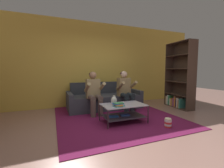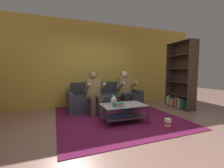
% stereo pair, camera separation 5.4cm
% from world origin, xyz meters
% --- Properties ---
extents(ground, '(16.80, 16.80, 0.00)m').
position_xyz_m(ground, '(0.00, 0.00, 0.00)').
color(ground, '#9C7165').
extents(back_partition, '(8.40, 0.12, 2.90)m').
position_xyz_m(back_partition, '(0.00, 2.46, 1.45)').
color(back_partition, gold).
rests_on(back_partition, ground).
extents(couch, '(2.33, 0.96, 0.83)m').
position_xyz_m(couch, '(0.17, 1.82, 0.28)').
color(couch, '#383C45').
rests_on(couch, ground).
extents(person_seated_left, '(0.50, 0.58, 1.19)m').
position_xyz_m(person_seated_left, '(-0.32, 1.26, 0.65)').
color(person_seated_left, brown).
rests_on(person_seated_left, ground).
extents(person_seated_right, '(0.50, 0.58, 1.21)m').
position_xyz_m(person_seated_right, '(0.66, 1.26, 0.66)').
color(person_seated_right, '#1D252A').
rests_on(person_seated_right, ground).
extents(coffee_table, '(1.01, 0.62, 0.43)m').
position_xyz_m(coffee_table, '(0.14, 0.35, 0.28)').
color(coffee_table, '#B9B8CA').
rests_on(coffee_table, ground).
extents(area_rug, '(3.00, 3.42, 0.01)m').
position_xyz_m(area_rug, '(0.15, 0.96, 0.01)').
color(area_rug, maroon).
rests_on(area_rug, ground).
extents(vase, '(0.14, 0.14, 0.21)m').
position_xyz_m(vase, '(-0.06, 0.44, 0.53)').
color(vase, silver).
rests_on(vase, coffee_table).
extents(book_stack, '(0.27, 0.22, 0.08)m').
position_xyz_m(book_stack, '(-0.04, 0.21, 0.47)').
color(book_stack, teal).
rests_on(book_stack, coffee_table).
extents(bookshelf, '(0.44, 1.07, 2.14)m').
position_xyz_m(bookshelf, '(2.54, 1.01, 0.82)').
color(bookshelf, '#433127').
rests_on(bookshelf, ground).
extents(popcorn_tub, '(0.15, 0.15, 0.21)m').
position_xyz_m(popcorn_tub, '(0.89, -0.31, 0.11)').
color(popcorn_tub, red).
rests_on(popcorn_tub, ground).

